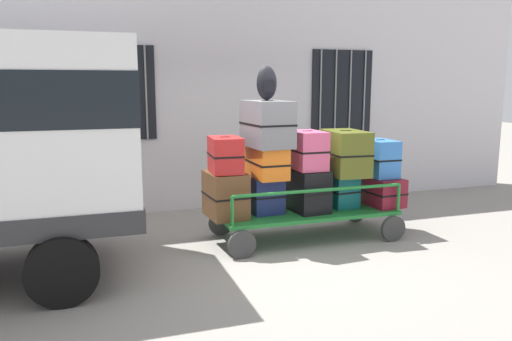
# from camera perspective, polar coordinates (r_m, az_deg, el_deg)

# --- Properties ---
(ground_plane) EXTENTS (40.00, 40.00, 0.00)m
(ground_plane) POSITION_cam_1_polar(r_m,az_deg,el_deg) (6.61, 2.53, -9.09)
(ground_plane) COLOR gray
(building_wall) EXTENTS (12.00, 0.38, 5.00)m
(building_wall) POSITION_cam_1_polar(r_m,az_deg,el_deg) (8.79, -3.71, 12.14)
(building_wall) COLOR silver
(building_wall) RESTS_ON ground
(luggage_cart) EXTENTS (2.53, 1.09, 0.41)m
(luggage_cart) POSITION_cam_1_polar(r_m,az_deg,el_deg) (7.04, 5.67, -5.02)
(luggage_cart) COLOR #1E722D
(luggage_cart) RESTS_ON ground
(cart_railing) EXTENTS (2.43, 0.95, 0.40)m
(cart_railing) POSITION_cam_1_polar(r_m,az_deg,el_deg) (6.95, 5.72, -1.87)
(cart_railing) COLOR #1E722D
(cart_railing) RESTS_ON luggage_cart
(suitcase_left_bottom) EXTENTS (0.52, 0.68, 0.60)m
(suitcase_left_bottom) POSITION_cam_1_polar(r_m,az_deg,el_deg) (6.59, -3.51, -2.77)
(suitcase_left_bottom) COLOR brown
(suitcase_left_bottom) RESTS_ON luggage_cart
(suitcase_left_middle) EXTENTS (0.42, 0.58, 0.46)m
(suitcase_left_middle) POSITION_cam_1_polar(r_m,az_deg,el_deg) (6.48, -3.51, 1.81)
(suitcase_left_middle) COLOR #B21E1E
(suitcase_left_middle) RESTS_ON suitcase_left_bottom
(suitcase_midleft_bottom) EXTENTS (0.45, 0.30, 0.50)m
(suitcase_midleft_bottom) POSITION_cam_1_polar(r_m,az_deg,el_deg) (6.74, 1.32, -2.93)
(suitcase_midleft_bottom) COLOR navy
(suitcase_midleft_bottom) RESTS_ON luggage_cart
(suitcase_midleft_middle) EXTENTS (0.41, 0.76, 0.41)m
(suitcase_midleft_middle) POSITION_cam_1_polar(r_m,az_deg,el_deg) (6.69, 1.20, 0.97)
(suitcase_midleft_middle) COLOR orange
(suitcase_midleft_middle) RESTS_ON suitcase_midleft_bottom
(suitcase_midleft_top) EXTENTS (0.55, 0.81, 0.61)m
(suitcase_midleft_top) POSITION_cam_1_polar(r_m,az_deg,el_deg) (6.61, 1.28, 5.34)
(suitcase_midleft_top) COLOR slate
(suitcase_midleft_top) RESTS_ON suitcase_midleft_middle
(suitcase_center_bottom) EXTENTS (0.50, 0.77, 0.58)m
(suitcase_center_bottom) POSITION_cam_1_polar(r_m,az_deg,el_deg) (6.98, 5.65, -2.17)
(suitcase_center_bottom) COLOR black
(suitcase_center_bottom) RESTS_ON luggage_cart
(suitcase_center_middle) EXTENTS (0.42, 0.61, 0.53)m
(suitcase_center_middle) POSITION_cam_1_polar(r_m,az_deg,el_deg) (6.86, 5.84, 2.32)
(suitcase_center_middle) COLOR #CC4C72
(suitcase_center_middle) RESTS_ON suitcase_center_bottom
(suitcase_midright_bottom) EXTENTS (0.41, 0.38, 0.48)m
(suitcase_midright_bottom) POSITION_cam_1_polar(r_m,az_deg,el_deg) (7.22, 9.90, -2.30)
(suitcase_midright_bottom) COLOR #0F5960
(suitcase_midright_bottom) RESTS_ON luggage_cart
(suitcase_midright_middle) EXTENTS (0.54, 0.81, 0.62)m
(suitcase_midright_middle) POSITION_cam_1_polar(r_m,az_deg,el_deg) (7.10, 10.13, 2.01)
(suitcase_midright_middle) COLOR #4C5119
(suitcase_midright_middle) RESTS_ON suitcase_midright_bottom
(suitcase_right_bottom) EXTENTS (0.52, 0.88, 0.41)m
(suitcase_right_bottom) POSITION_cam_1_polar(r_m,az_deg,el_deg) (7.54, 13.62, -2.16)
(suitcase_right_bottom) COLOR maroon
(suitcase_right_bottom) RESTS_ON luggage_cart
(suitcase_right_middle) EXTENTS (0.38, 0.57, 0.54)m
(suitcase_right_middle) POSITION_cam_1_polar(r_m,az_deg,el_deg) (7.43, 13.91, 1.37)
(suitcase_right_middle) COLOR #3372C6
(suitcase_right_middle) RESTS_ON suitcase_right_bottom
(backpack) EXTENTS (0.27, 0.22, 0.44)m
(backpack) POSITION_cam_1_polar(r_m,az_deg,el_deg) (6.58, 1.24, 9.92)
(backpack) COLOR black
(backpack) RESTS_ON suitcase_midleft_top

